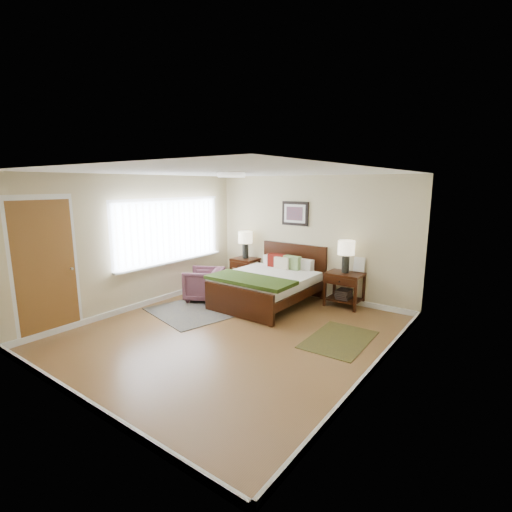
# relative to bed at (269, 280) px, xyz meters

# --- Properties ---
(floor) EXTENTS (5.00, 5.00, 0.00)m
(floor) POSITION_rel_bed_xyz_m (0.35, -1.53, -0.49)
(floor) COLOR brown
(floor) RESTS_ON ground
(back_wall) EXTENTS (4.50, 0.04, 2.50)m
(back_wall) POSITION_rel_bed_xyz_m (0.35, 0.97, 0.76)
(back_wall) COLOR #C1B28C
(back_wall) RESTS_ON ground
(front_wall) EXTENTS (4.50, 0.04, 2.50)m
(front_wall) POSITION_rel_bed_xyz_m (0.35, -4.03, 0.76)
(front_wall) COLOR #C1B28C
(front_wall) RESTS_ON ground
(left_wall) EXTENTS (0.04, 5.00, 2.50)m
(left_wall) POSITION_rel_bed_xyz_m (-1.90, -1.53, 0.76)
(left_wall) COLOR #C1B28C
(left_wall) RESTS_ON ground
(right_wall) EXTENTS (0.04, 5.00, 2.50)m
(right_wall) POSITION_rel_bed_xyz_m (2.60, -1.53, 0.76)
(right_wall) COLOR #C1B28C
(right_wall) RESTS_ON ground
(ceiling) EXTENTS (4.50, 5.00, 0.02)m
(ceiling) POSITION_rel_bed_xyz_m (0.35, -1.53, 2.01)
(ceiling) COLOR white
(ceiling) RESTS_ON back_wall
(window) EXTENTS (0.11, 2.72, 1.32)m
(window) POSITION_rel_bed_xyz_m (-1.85, -0.83, 0.88)
(window) COLOR silver
(window) RESTS_ON left_wall
(door) EXTENTS (0.06, 1.00, 2.18)m
(door) POSITION_rel_bed_xyz_m (-1.88, -3.28, 0.58)
(door) COLOR silver
(door) RESTS_ON ground
(ceil_fixture) EXTENTS (0.44, 0.44, 0.08)m
(ceil_fixture) POSITION_rel_bed_xyz_m (0.35, -1.53, 1.97)
(ceil_fixture) COLOR white
(ceil_fixture) RESTS_ON ceiling
(bed) EXTENTS (1.64, 1.97, 1.06)m
(bed) POSITION_rel_bed_xyz_m (0.00, 0.00, 0.00)
(bed) COLOR black
(bed) RESTS_ON ground
(wall_art) EXTENTS (0.62, 0.05, 0.50)m
(wall_art) POSITION_rel_bed_xyz_m (0.00, 0.94, 1.23)
(wall_art) COLOR black
(wall_art) RESTS_ON back_wall
(nightstand_left) EXTENTS (0.55, 0.50, 0.66)m
(nightstand_left) POSITION_rel_bed_xyz_m (-1.16, 0.72, 0.04)
(nightstand_left) COLOR black
(nightstand_left) RESTS_ON ground
(nightstand_right) EXTENTS (0.67, 0.50, 0.66)m
(nightstand_right) POSITION_rel_bed_xyz_m (1.25, 0.73, -0.09)
(nightstand_right) COLOR black
(nightstand_right) RESTS_ON ground
(lamp_left) EXTENTS (0.31, 0.31, 0.61)m
(lamp_left) POSITION_rel_bed_xyz_m (-1.16, 0.74, 0.59)
(lamp_left) COLOR black
(lamp_left) RESTS_ON nightstand_left
(lamp_right) EXTENTS (0.31, 0.31, 0.61)m
(lamp_right) POSITION_rel_bed_xyz_m (1.25, 0.74, 0.59)
(lamp_right) COLOR black
(lamp_right) RESTS_ON nightstand_right
(armchair) EXTENTS (0.96, 0.95, 0.66)m
(armchair) POSITION_rel_bed_xyz_m (-1.21, -0.57, -0.16)
(armchair) COLOR brown
(armchair) RESTS_ON ground
(rug_persian) EXTENTS (1.96, 2.41, 0.01)m
(rug_persian) POSITION_rel_bed_xyz_m (-0.79, -0.83, -0.49)
(rug_persian) COLOR #0B1539
(rug_persian) RESTS_ON ground
(rug_navy) EXTENTS (0.88, 1.29, 0.01)m
(rug_navy) POSITION_rel_bed_xyz_m (1.83, -0.81, -0.49)
(rug_navy) COLOR black
(rug_navy) RESTS_ON ground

